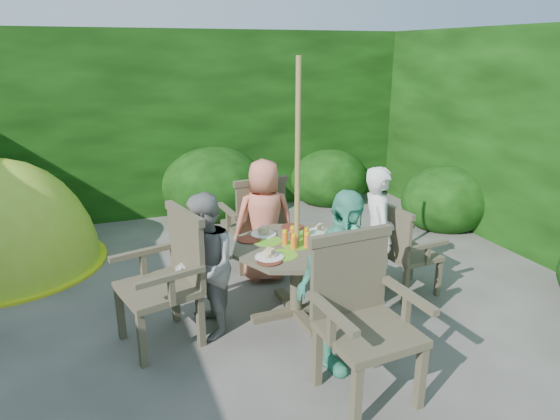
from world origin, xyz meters
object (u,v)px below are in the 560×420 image
object	(u,v)px
garden_chair_left	(168,277)
patio_table	(297,256)
parasol_pole	(297,195)
dome_tent	(8,266)
child_left	(205,266)
garden_chair_front	(362,315)
garden_chair_right	(404,249)
child_front	(342,282)
child_back	(264,221)
garden_chair_back	(255,221)
child_right	(377,235)

from	to	relation	value
garden_chair_left	patio_table	bearing A→B (deg)	75.39
parasol_pole	dome_tent	size ratio (longest dim) A/B	0.94
garden_chair_left	child_left	xyz separation A→B (m)	(0.29, -0.02, 0.05)
patio_table	parasol_pole	world-z (taller)	parasol_pole
garden_chair_left	garden_chair_front	size ratio (longest dim) A/B	0.97
garden_chair_right	child_front	distance (m)	1.38
garden_chair_right	parasol_pole	bearing A→B (deg)	85.48
child_back	garden_chair_back	bearing A→B (deg)	-82.96
parasol_pole	child_left	world-z (taller)	parasol_pole
child_left	dome_tent	bearing A→B (deg)	-139.44
patio_table	child_front	distance (m)	0.81
child_back	dome_tent	xyz separation A→B (m)	(-2.52, 1.25, -0.62)
patio_table	dome_tent	size ratio (longest dim) A/B	0.49
patio_table	child_front	bearing A→B (deg)	-89.17
child_back	child_front	distance (m)	1.60
garden_chair_front	parasol_pole	bearing A→B (deg)	87.08
garden_chair_right	garden_chair_front	world-z (taller)	garden_chair_front
patio_table	child_left	bearing A→B (deg)	-178.83
child_right	child_front	xyz separation A→B (m)	(-0.78, -0.82, 0.04)
patio_table	garden_chair_left	bearing A→B (deg)	-179.97
child_right	child_back	world-z (taller)	child_right
garden_chair_left	garden_chair_back	world-z (taller)	garden_chair_left
garden_chair_right	child_front	bearing A→B (deg)	121.48
garden_chair_back	child_left	bearing A→B (deg)	49.77
garden_chair_back	child_right	world-z (taller)	child_right
garden_chair_front	child_left	distance (m)	1.35
garden_chair_right	child_back	xyz separation A→B (m)	(-1.12, 0.78, 0.17)
parasol_pole	child_back	distance (m)	0.93
child_back	patio_table	bearing A→B (deg)	98.45
parasol_pole	garden_chair_front	distance (m)	1.21
garden_chair_left	child_right	xyz separation A→B (m)	(1.89, 0.02, 0.09)
garden_chair_front	child_right	distance (m)	1.35
garden_chair_front	child_front	distance (m)	0.31
child_right	garden_chair_front	bearing A→B (deg)	157.94
garden_chair_left	garden_chair_front	distance (m)	1.55
garden_chair_front	dome_tent	distance (m)	4.08
child_front	parasol_pole	bearing A→B (deg)	76.37
garden_chair_right	child_front	xyz separation A→B (m)	(-1.09, -0.82, 0.22)
parasol_pole	child_front	distance (m)	0.91
patio_table	child_left	xyz separation A→B (m)	(-0.80, -0.02, 0.04)
garden_chair_left	child_left	size ratio (longest dim) A/B	0.86
child_back	dome_tent	distance (m)	2.88
child_front	dome_tent	bearing A→B (deg)	117.09
dome_tent	child_back	bearing A→B (deg)	-29.55
child_right	child_back	bearing A→B (deg)	59.46
patio_table	child_right	distance (m)	0.80
garden_chair_left	child_front	world-z (taller)	child_front
garden_chair_right	child_left	world-z (taller)	child_left
garden_chair_back	garden_chair_front	world-z (taller)	garden_chair_front
garden_chair_back	child_front	size ratio (longest dim) A/B	0.72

